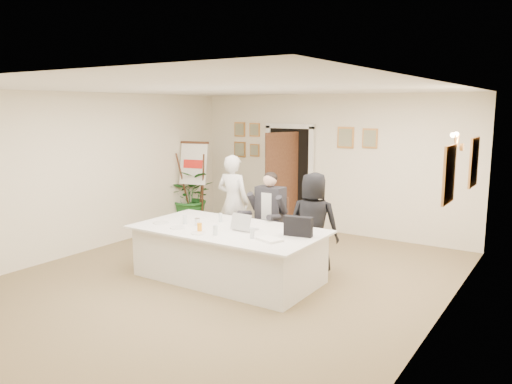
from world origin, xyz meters
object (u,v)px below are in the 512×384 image
object	(u,v)px
standing_man	(233,202)
steel_jug	(197,222)
laptop	(246,220)
paper_stack	(270,239)
oj_glass	(200,228)
flip_chart	(196,187)
conference_table	(229,253)
potted_palm	(192,197)
laptop_bag	(298,226)
standing_woman	(313,224)
seated_man	(269,216)

from	to	relation	value
standing_man	steel_jug	world-z (taller)	standing_man
standing_man	laptop	size ratio (longest dim) A/B	4.86
paper_stack	oj_glass	world-z (taller)	oj_glass
flip_chart	steel_jug	xyz separation A→B (m)	(2.15, -2.56, 0.00)
paper_stack	oj_glass	distance (m)	1.10
conference_table	flip_chart	size ratio (longest dim) A/B	1.58
potted_palm	laptop	distance (m)	3.92
standing_man	laptop_bag	xyz separation A→B (m)	(1.99, -1.22, 0.06)
oj_glass	steel_jug	xyz separation A→B (m)	(-0.29, 0.29, -0.01)
flip_chart	standing_man	xyz separation A→B (m)	(1.75, -1.06, 0.03)
standing_man	potted_palm	bearing A→B (deg)	-34.80
laptop	standing_woman	bearing A→B (deg)	51.93
laptop	oj_glass	bearing A→B (deg)	-133.47
flip_chart	oj_glass	size ratio (longest dim) A/B	13.72
conference_table	potted_palm	xyz separation A→B (m)	(-2.81, 2.50, 0.21)
standing_man	steel_jug	size ratio (longest dim) A/B	15.54
oj_glass	seated_man	bearing A→B (deg)	82.15
conference_table	paper_stack	bearing A→B (deg)	-16.31
oj_glass	standing_man	bearing A→B (deg)	111.19
seated_man	flip_chart	xyz separation A→B (m)	(-2.65, 1.30, 0.07)
conference_table	standing_woman	xyz separation A→B (m)	(0.94, 0.90, 0.40)
conference_table	seated_man	size ratio (longest dim) A/B	1.87
seated_man	standing_woman	size ratio (longest dim) A/B	0.95
conference_table	standing_man	world-z (taller)	standing_man
standing_woman	oj_glass	bearing A→B (deg)	35.31
standing_woman	paper_stack	size ratio (longest dim) A/B	4.92
seated_man	oj_glass	world-z (taller)	seated_man
paper_stack	seated_man	bearing A→B (deg)	122.05
standing_woman	steel_jug	xyz separation A→B (m)	(-1.44, -1.01, 0.04)
conference_table	laptop	bearing A→B (deg)	15.42
laptop	seated_man	bearing A→B (deg)	105.37
laptop	steel_jug	size ratio (longest dim) A/B	3.20
standing_woman	laptop	xyz separation A→B (m)	(-0.68, -0.82, 0.12)
seated_man	standing_man	distance (m)	0.94
seated_man	conference_table	bearing A→B (deg)	-77.03
potted_palm	paper_stack	bearing A→B (deg)	-36.78
conference_table	potted_palm	distance (m)	3.76
steel_jug	seated_man	bearing A→B (deg)	68.31
conference_table	standing_man	distance (m)	1.72
standing_woman	laptop	world-z (taller)	standing_woman
conference_table	standing_man	bearing A→B (deg)	123.24
standing_woman	paper_stack	distance (m)	1.15
flip_chart	standing_man	bearing A→B (deg)	-31.33
seated_man	oj_glass	bearing A→B (deg)	-84.96
standing_man	standing_woman	distance (m)	1.91
standing_man	standing_woman	bearing A→B (deg)	160.78
conference_table	steel_jug	size ratio (longest dim) A/B	25.63
standing_woman	paper_stack	xyz separation A→B (m)	(-0.07, -1.15, 0.00)
seated_man	laptop_bag	bearing A→B (deg)	-29.31
standing_woman	steel_jug	bearing A→B (deg)	21.93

